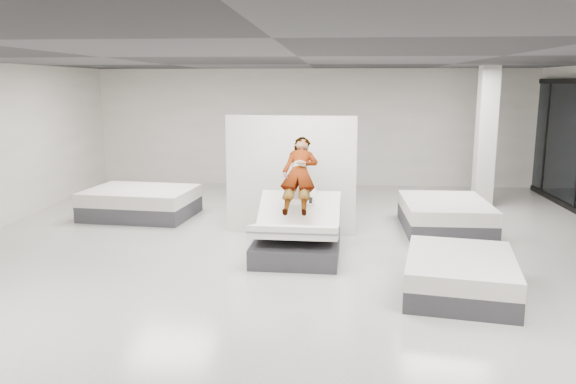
% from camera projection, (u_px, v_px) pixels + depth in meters
% --- Properties ---
extents(room, '(14.00, 14.04, 3.20)m').
position_uv_depth(room, '(297.00, 163.00, 8.65)').
color(room, beige).
rests_on(room, ground).
extents(hero_bed, '(1.44, 1.87, 1.07)m').
position_uv_depth(hero_bed, '(297.00, 235.00, 9.25)').
color(hero_bed, '#35353A').
rests_on(hero_bed, floor).
extents(person, '(0.64, 1.38, 1.47)m').
position_uv_depth(person, '(299.00, 185.00, 9.40)').
color(person, slate).
rests_on(person, hero_bed).
extents(remote, '(0.06, 0.14, 0.08)m').
position_uv_depth(remote, '(311.00, 200.00, 9.07)').
color(remote, black).
rests_on(remote, person).
extents(divider_panel, '(2.45, 0.30, 2.23)m').
position_uv_depth(divider_panel, '(291.00, 175.00, 10.49)').
color(divider_panel, silver).
rests_on(divider_panel, floor).
extents(flat_bed_right_far, '(1.57, 2.09, 0.58)m').
position_uv_depth(flat_bed_right_far, '(445.00, 215.00, 10.90)').
color(flat_bed_right_far, '#35353A').
rests_on(flat_bed_right_far, floor).
extents(flat_bed_right_near, '(1.72, 2.10, 0.52)m').
position_uv_depth(flat_bed_right_near, '(460.00, 275.00, 7.60)').
color(flat_bed_right_near, '#35353A').
rests_on(flat_bed_right_near, floor).
extents(flat_bed_left_far, '(2.33, 1.85, 0.60)m').
position_uv_depth(flat_bed_left_far, '(141.00, 203.00, 11.97)').
color(flat_bed_left_far, '#35353A').
rests_on(flat_bed_left_far, floor).
extents(column, '(0.40, 0.40, 3.20)m').
position_uv_depth(column, '(486.00, 137.00, 12.73)').
color(column, silver).
rests_on(column, floor).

